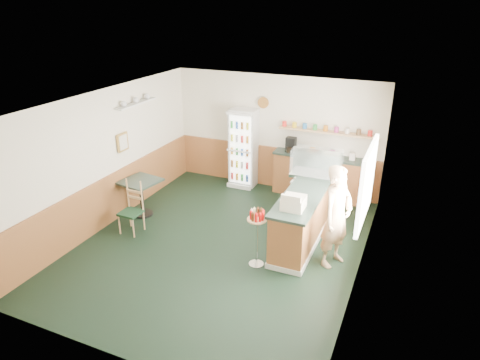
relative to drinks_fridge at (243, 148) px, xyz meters
The scene contains 13 objects.
ground 2.99m from the drinks_fridge, 75.39° to the right, with size 6.00×6.00×0.00m, color black.
room_envelope 2.15m from the drinks_fridge, 76.36° to the right, with size 5.04×6.02×2.72m.
service_counter 2.70m from the drinks_fridge, 38.91° to the right, with size 0.68×3.01×1.01m.
back_counter 1.94m from the drinks_fridge, ahead, with size 2.24×0.42×1.69m.
drinks_fridge is the anchor object (origin of this frame).
display_case 2.40m from the drinks_fridge, 29.54° to the right, with size 0.97×0.51×0.55m.
cash_register 3.41m from the drinks_fridge, 52.63° to the right, with size 0.37×0.38×0.21m, color beige.
shopkeeper 3.73m from the drinks_fridge, 42.24° to the right, with size 0.60×0.43×1.81m, color tan.
condiment_stand 3.48m from the drinks_fridge, 63.20° to the right, with size 0.34×0.34×1.05m.
newspaper_rack 2.21m from the drinks_fridge, 38.54° to the right, with size 0.09×0.47×0.75m.
cafe_table 2.71m from the drinks_fridge, 119.89° to the right, with size 0.83×0.83×0.79m.
cafe_chair 3.15m from the drinks_fridge, 110.66° to the right, with size 0.40×0.40×1.05m.
dog_doorstop 2.62m from the drinks_fridge, 52.47° to the right, with size 0.22×0.28×0.26m.
Camera 1 is at (3.08, -6.21, 4.27)m, focal length 32.00 mm.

